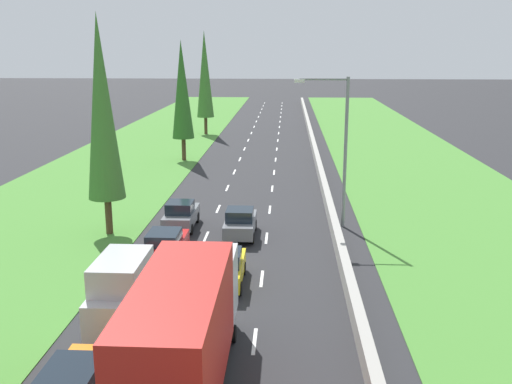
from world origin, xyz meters
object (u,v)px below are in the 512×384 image
at_px(red_box_truck_centre_lane, 185,332).
at_px(poplar_tree_third, 182,90).
at_px(poplar_tree_second, 102,109).
at_px(grey_hatchback_left_lane, 181,215).
at_px(yellow_hatchback_centre_lane, 225,268).
at_px(red_sedan_left_lane, 165,247).
at_px(street_light_mast, 340,142).
at_px(poplar_tree_fourth, 205,75).
at_px(grey_hatchback_centre_lane, 240,223).
at_px(silver_van_left_lane, 124,290).

xyz_separation_m(red_box_truck_centre_lane, poplar_tree_third, (-6.94, 38.66, 4.55)).
bearing_deg(poplar_tree_second, grey_hatchback_left_lane, 17.51).
height_order(yellow_hatchback_centre_lane, red_sedan_left_lane, yellow_hatchback_centre_lane).
xyz_separation_m(poplar_tree_third, street_light_mast, (13.08, -20.62, -1.50)).
xyz_separation_m(red_box_truck_centre_lane, poplar_tree_fourth, (-7.25, 56.10, 5.23)).
height_order(grey_hatchback_centre_lane, poplar_tree_second, poplar_tree_second).
xyz_separation_m(red_sedan_left_lane, poplar_tree_second, (-4.19, 4.32, 6.51)).
bearing_deg(poplar_tree_fourth, red_sedan_left_lane, -84.69).
bearing_deg(silver_van_left_lane, street_light_mast, 54.69).
bearing_deg(grey_hatchback_left_lane, street_light_mast, 5.68).
bearing_deg(grey_hatchback_left_lane, silver_van_left_lane, -89.85).
bearing_deg(poplar_tree_second, red_sedan_left_lane, -45.83).
relative_size(grey_hatchback_left_lane, poplar_tree_third, 0.34).
bearing_deg(poplar_tree_fourth, poplar_tree_second, -90.08).
bearing_deg(street_light_mast, red_sedan_left_lane, -144.79).
bearing_deg(grey_hatchback_centre_lane, red_sedan_left_lane, -129.68).
bearing_deg(red_box_truck_centre_lane, poplar_tree_third, 100.18).
xyz_separation_m(silver_van_left_lane, yellow_hatchback_centre_lane, (3.50, 3.98, -0.56)).
distance_m(grey_hatchback_centre_lane, poplar_tree_second, 10.06).
height_order(red_box_truck_centre_lane, grey_hatchback_centre_lane, red_box_truck_centre_lane).
distance_m(grey_hatchback_left_lane, street_light_mast, 10.44).
height_order(silver_van_left_lane, grey_hatchback_centre_lane, silver_van_left_lane).
bearing_deg(poplar_tree_fourth, silver_van_left_lane, -85.56).
bearing_deg(poplar_tree_third, red_sedan_left_lane, -81.95).
distance_m(poplar_tree_second, poplar_tree_fourth, 40.26).
relative_size(silver_van_left_lane, grey_hatchback_left_lane, 1.26).
bearing_deg(poplar_tree_third, silver_van_left_lane, -83.79).
distance_m(red_sedan_left_lane, poplar_tree_fourth, 45.26).
height_order(yellow_hatchback_centre_lane, poplar_tree_fourth, poplar_tree_fourth).
bearing_deg(red_sedan_left_lane, poplar_tree_second, 134.17).
relative_size(poplar_tree_third, street_light_mast, 1.26).
bearing_deg(silver_van_left_lane, poplar_tree_fourth, 94.44).
bearing_deg(poplar_tree_fourth, street_light_mast, -70.63).
bearing_deg(red_box_truck_centre_lane, yellow_hatchback_centre_lane, 88.43).
distance_m(poplar_tree_second, poplar_tree_third, 22.84).
distance_m(silver_van_left_lane, poplar_tree_second, 13.18).
xyz_separation_m(silver_van_left_lane, street_light_mast, (9.39, 13.26, 3.83)).
bearing_deg(poplar_tree_third, grey_hatchback_left_lane, -80.39).
relative_size(red_sedan_left_lane, poplar_tree_third, 0.40).
height_order(red_box_truck_centre_lane, yellow_hatchback_centre_lane, red_box_truck_centre_lane).
bearing_deg(yellow_hatchback_centre_lane, red_sedan_left_lane, 140.51).
distance_m(yellow_hatchback_centre_lane, poplar_tree_second, 12.20).
bearing_deg(silver_van_left_lane, poplar_tree_third, 96.21).
height_order(grey_hatchback_left_lane, poplar_tree_third, poplar_tree_third).
height_order(yellow_hatchback_centre_lane, grey_hatchback_left_lane, same).
relative_size(silver_van_left_lane, poplar_tree_second, 0.39).
height_order(silver_van_left_lane, red_sedan_left_lane, silver_van_left_lane).
height_order(red_box_truck_centre_lane, poplar_tree_fourth, poplar_tree_fourth).
bearing_deg(poplar_tree_fourth, poplar_tree_third, -89.01).
bearing_deg(poplar_tree_second, silver_van_left_lane, -69.93).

